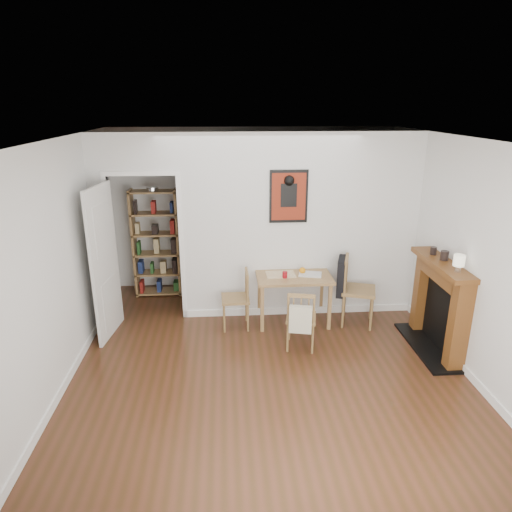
{
  "coord_description": "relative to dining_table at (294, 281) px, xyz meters",
  "views": [
    {
      "loc": [
        -0.47,
        -4.7,
        2.96
      ],
      "look_at": [
        -0.09,
        0.6,
        1.16
      ],
      "focal_mm": 32.0,
      "sensor_mm": 36.0,
      "label": 1
    }
  ],
  "objects": [
    {
      "name": "ground",
      "position": [
        -0.46,
        -1.1,
        -0.62
      ],
      "size": [
        5.2,
        5.2,
        0.0
      ],
      "primitive_type": "plane",
      "color": "#4C2818",
      "rests_on": "ground"
    },
    {
      "name": "room_shell",
      "position": [
        -0.36,
        0.24,
        0.68
      ],
      "size": [
        5.2,
        5.2,
        5.2
      ],
      "color": "silver",
      "rests_on": "ground"
    },
    {
      "name": "dining_table",
      "position": [
        0.0,
        0.0,
        0.0
      ],
      "size": [
        1.03,
        0.65,
        0.7
      ],
      "color": "#A6864D",
      "rests_on": "ground"
    },
    {
      "name": "chair_left",
      "position": [
        -0.81,
        -0.1,
        -0.2
      ],
      "size": [
        0.42,
        0.42,
        0.82
      ],
      "color": "olive",
      "rests_on": "ground"
    },
    {
      "name": "chair_right",
      "position": [
        0.87,
        -0.11,
        -0.11
      ],
      "size": [
        0.66,
        0.61,
        0.98
      ],
      "color": "olive",
      "rests_on": "ground"
    },
    {
      "name": "chair_front",
      "position": [
        -0.01,
        -0.72,
        -0.21
      ],
      "size": [
        0.47,
        0.51,
        0.8
      ],
      "color": "olive",
      "rests_on": "ground"
    },
    {
      "name": "bookshelf",
      "position": [
        -2.01,
        1.14,
        0.23
      ],
      "size": [
        0.72,
        0.29,
        1.71
      ],
      "color": "#A6864D",
      "rests_on": "ground"
    },
    {
      "name": "fireplace",
      "position": [
        1.7,
        -0.85,
        0.0
      ],
      "size": [
        0.45,
        1.25,
        1.16
      ],
      "color": "brown",
      "rests_on": "ground"
    },
    {
      "name": "red_glass",
      "position": [
        -0.14,
        -0.08,
        0.13
      ],
      "size": [
        0.07,
        0.07,
        0.09
      ],
      "primitive_type": "cylinder",
      "color": "maroon",
      "rests_on": "dining_table"
    },
    {
      "name": "orange_fruit",
      "position": [
        0.13,
        0.07,
        0.13
      ],
      "size": [
        0.09,
        0.09,
        0.09
      ],
      "primitive_type": "sphere",
      "color": "orange",
      "rests_on": "dining_table"
    },
    {
      "name": "placemat",
      "position": [
        -0.18,
        0.05,
        0.09
      ],
      "size": [
        0.41,
        0.31,
        0.0
      ],
      "primitive_type": "cube",
      "rotation": [
        0.0,
        0.0,
        0.03
      ],
      "color": "beige",
      "rests_on": "dining_table"
    },
    {
      "name": "notebook",
      "position": [
        0.23,
        0.01,
        0.09
      ],
      "size": [
        0.35,
        0.29,
        0.02
      ],
      "primitive_type": "cube",
      "rotation": [
        0.0,
        0.0,
        -0.24
      ],
      "color": "silver",
      "rests_on": "dining_table"
    },
    {
      "name": "mantel_lamp",
      "position": [
        1.65,
        -1.2,
        0.67
      ],
      "size": [
        0.13,
        0.13,
        0.2
      ],
      "color": "silver",
      "rests_on": "fireplace"
    },
    {
      "name": "ceramic_jar_a",
      "position": [
        1.69,
        -0.8,
        0.6
      ],
      "size": [
        0.1,
        0.1,
        0.12
      ],
      "primitive_type": "cylinder",
      "color": "black",
      "rests_on": "fireplace"
    },
    {
      "name": "ceramic_jar_b",
      "position": [
        1.65,
        -0.59,
        0.59
      ],
      "size": [
        0.08,
        0.08,
        0.1
      ],
      "primitive_type": "cylinder",
      "color": "black",
      "rests_on": "fireplace"
    }
  ]
}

